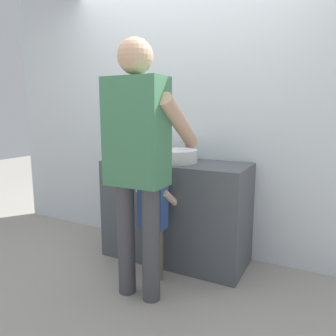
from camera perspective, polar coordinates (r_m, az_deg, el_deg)
name	(u,v)px	position (r m, az deg, el deg)	size (l,w,h in m)	color
ground_plane	(160,271)	(2.84, -1.46, -17.94)	(14.00, 14.00, 0.00)	#9E998E
back_wall	(191,110)	(3.07, 4.11, 10.33)	(4.40, 0.08, 2.70)	silver
vanity_cabinet	(176,211)	(2.91, 1.37, -7.65)	(1.28, 0.54, 0.90)	#4C5156
sink_basin	(175,156)	(2.78, 1.23, 2.19)	(0.40, 0.40, 0.11)	white
faucet	(186,150)	(2.99, 3.23, 3.20)	(0.18, 0.14, 0.18)	#B7BABF
toothbrush_cup	(139,154)	(2.93, -5.22, 2.50)	(0.07, 0.07, 0.21)	#D86666
child_toddler	(153,211)	(2.54, -2.63, -7.75)	(0.29, 0.29, 0.93)	#6B5B4C
adult_parent	(138,149)	(2.20, -5.35, 3.45)	(0.56, 0.58, 1.80)	#47474C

